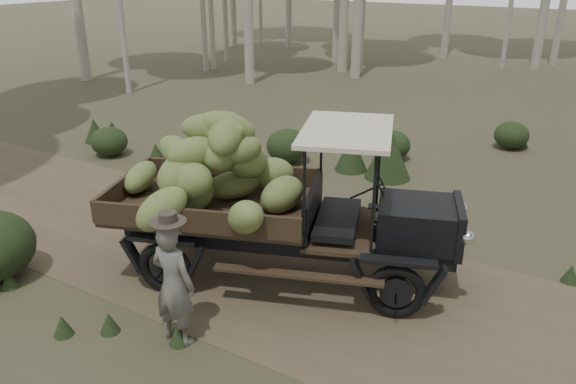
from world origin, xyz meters
name	(u,v)px	position (x,y,z in m)	size (l,w,h in m)	color
ground	(353,296)	(0.00, 0.00, 0.00)	(120.00, 120.00, 0.00)	#473D2B
dirt_track	(353,296)	(0.00, 0.00, 0.00)	(70.00, 4.00, 0.01)	brown
banana_truck	(250,184)	(-1.68, -0.21, 1.53)	(5.56, 3.66, 2.72)	black
farmer	(173,283)	(-1.52, -2.14, 0.87)	(0.63, 0.47, 1.84)	#5B5953
undergrowth	(418,331)	(1.32, -1.04, 0.54)	(20.63, 24.22, 1.38)	#233319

